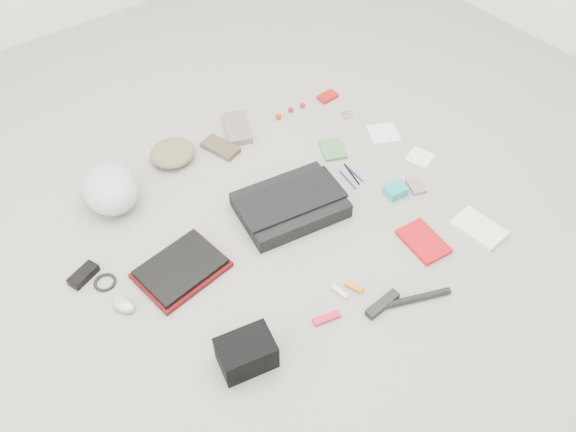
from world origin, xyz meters
TOP-DOWN VIEW (x-y plane):
  - ground_plane at (0.00, 0.00)m, footprint 4.00×4.00m
  - messenger_bag at (0.05, 0.05)m, footprint 0.46×0.37m
  - bag_flap at (0.05, 0.05)m, footprint 0.46×0.27m
  - laptop_sleeve at (-0.47, 0.05)m, footprint 0.35×0.28m
  - laptop at (-0.47, 0.05)m, footprint 0.32×0.25m
  - bike_helmet at (-0.51, 0.54)m, footprint 0.27×0.31m
  - beanie at (-0.18, 0.63)m, footprint 0.23×0.22m
  - mitten_left at (0.03, 0.55)m, footprint 0.13×0.19m
  - mitten_right at (0.16, 0.62)m, footprint 0.19×0.25m
  - power_brick at (-0.77, 0.26)m, footprint 0.13×0.09m
  - cable_coil at (-0.72, 0.18)m, footprint 0.09×0.09m
  - mouse at (-0.71, 0.04)m, footprint 0.09×0.11m
  - camera_bag at (-0.48, -0.40)m, footprint 0.21×0.17m
  - multitool at (-0.16, -0.44)m, footprint 0.11×0.05m
  - toiletry_tube_white at (-0.05, -0.38)m, footprint 0.03×0.07m
  - toiletry_tube_orange at (0.00, -0.40)m, footprint 0.04×0.07m
  - u_lock at (0.03, -0.52)m, footprint 0.15×0.04m
  - bike_pump at (0.14, -0.57)m, footprint 0.27×0.13m
  - book_red at (0.37, -0.41)m, footprint 0.15×0.21m
  - book_white at (0.60, -0.49)m, footprint 0.15×0.21m
  - notepad at (0.43, 0.23)m, footprint 0.15×0.17m
  - pen_blue at (0.36, 0.04)m, footprint 0.02×0.13m
  - pen_black at (0.40, 0.06)m, footprint 0.04×0.14m
  - pen_navy at (0.41, 0.06)m, footprint 0.02×0.13m
  - accordion_wallet at (0.47, -0.14)m, footprint 0.10×0.08m
  - card_deck at (0.57, -0.17)m, footprint 0.09×0.11m
  - napkin_top at (0.71, 0.17)m, footprint 0.18×0.18m
  - napkin_bottom at (0.72, -0.05)m, footprint 0.13×0.13m
  - lollipop_a at (0.38, 0.57)m, footprint 0.03×0.03m
  - lollipop_b at (0.46, 0.58)m, footprint 0.03×0.03m
  - lollipop_c at (0.53, 0.57)m, footprint 0.03×0.03m
  - altoids_tin at (0.67, 0.55)m, footprint 0.10×0.07m
  - stamp_sheet at (0.66, 0.39)m, footprint 0.07×0.07m

SIDE VIEW (x-z plane):
  - ground_plane at x=0.00m, z-range 0.00..0.00m
  - stamp_sheet at x=0.66m, z-range 0.00..0.00m
  - napkin_bottom at x=0.72m, z-range 0.00..0.01m
  - pen_navy at x=0.41m, z-range 0.00..0.01m
  - pen_blue at x=0.36m, z-range 0.00..0.01m
  - napkin_top at x=0.71m, z-range 0.00..0.01m
  - pen_black at x=0.40m, z-range 0.00..0.01m
  - cable_coil at x=-0.72m, z-range 0.00..0.01m
  - multitool at x=-0.16m, z-range 0.00..0.02m
  - notepad at x=0.43m, z-range 0.00..0.02m
  - card_deck at x=0.57m, z-range 0.00..0.02m
  - toiletry_tube_orange at x=0.00m, z-range 0.00..0.02m
  - book_red at x=0.37m, z-range 0.00..0.02m
  - toiletry_tube_white at x=-0.05m, z-range 0.00..0.02m
  - altoids_tin at x=0.67m, z-range 0.00..0.02m
  - book_white at x=0.60m, z-range 0.00..0.02m
  - laptop_sleeve at x=-0.47m, z-range 0.00..0.02m
  - lollipop_b at x=0.46m, z-range 0.00..0.03m
  - mitten_left at x=0.03m, z-range 0.00..0.03m
  - bike_pump at x=0.14m, z-range 0.00..0.03m
  - lollipop_c at x=0.53m, z-range 0.00..0.03m
  - lollipop_a at x=0.38m, z-range 0.00..0.03m
  - u_lock at x=0.03m, z-range 0.00..0.03m
  - power_brick at x=-0.77m, z-range 0.00..0.03m
  - mitten_right at x=0.16m, z-range 0.00..0.03m
  - mouse at x=-0.71m, z-range 0.00..0.04m
  - accordion_wallet at x=0.47m, z-range 0.00..0.04m
  - laptop at x=-0.47m, z-range 0.02..0.04m
  - messenger_bag at x=0.05m, z-range 0.00..0.07m
  - beanie at x=-0.18m, z-range 0.00..0.07m
  - camera_bag at x=-0.48m, z-range 0.00..0.12m
  - bag_flap at x=0.05m, z-range 0.07..0.08m
  - bike_helmet at x=-0.51m, z-range 0.00..0.17m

